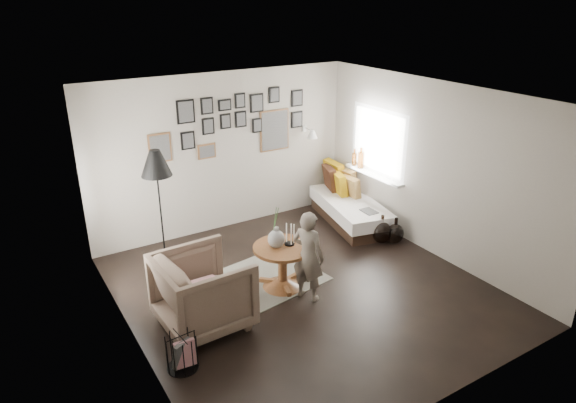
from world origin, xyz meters
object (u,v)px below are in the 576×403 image
magazine_basket (182,352)px  demijohn_small (395,233)px  floor_lamp (156,168)px  vase (276,236)px  demijohn_large (381,232)px  pedestal_table (282,268)px  armchair (203,291)px  child (308,256)px  daybed (347,205)px

magazine_basket → demijohn_small: (3.96, 1.01, -0.04)m
floor_lamp → demijohn_small: (3.39, -1.14, -1.38)m
vase → demijohn_large: size_ratio=1.18×
floor_lamp → pedestal_table: bearing=-48.5°
pedestal_table → armchair: armchair is taller
floor_lamp → child: (1.32, -1.72, -0.93)m
pedestal_table → vase: vase is taller
daybed → magazine_basket: bearing=-138.8°
pedestal_table → floor_lamp: 2.17m
daybed → demijohn_large: bearing=-80.9°
demijohn_small → pedestal_table: bearing=-175.1°
daybed → floor_lamp: bearing=-168.4°
pedestal_table → demijohn_small: (2.22, 0.19, -0.12)m
armchair → child: bearing=-98.7°
magazine_basket → demijohn_large: 3.94m
daybed → child: size_ratio=1.58×
vase → magazine_basket: vase is taller
vase → demijohn_small: 2.38m
vase → floor_lamp: 1.86m
magazine_basket → demijohn_small: bearing=14.3°
armchair → floor_lamp: bearing=-4.2°
demijohn_small → child: (-2.07, -0.58, 0.45)m
child → demijohn_small: bearing=-100.5°
armchair → floor_lamp: (0.06, 1.56, 1.08)m
magazine_basket → child: 1.98m
magazine_basket → demijohn_small: demijohn_small is taller
pedestal_table → daybed: size_ratio=0.40×
demijohn_small → child: 2.20m
pedestal_table → child: bearing=-69.6°
vase → daybed: 2.56m
vase → demijohn_small: bearing=4.2°
demijohn_large → demijohn_small: size_ratio=1.10×
magazine_basket → demijohn_large: demijohn_large is taller
vase → demijohn_small: size_ratio=1.30×
pedestal_table → floor_lamp: floor_lamp is taller
magazine_basket → pedestal_table: bearing=25.2°
floor_lamp → magazine_basket: size_ratio=4.43×
magazine_basket → vase: bearing=26.8°
pedestal_table → child: child is taller
vase → demijohn_small: (2.30, 0.17, -0.63)m
child → magazine_basket: bearing=76.6°
daybed → magazine_basket: (-3.84, -2.10, -0.08)m
armchair → vase: bearing=-79.7°
daybed → magazine_basket: size_ratio=4.81×
daybed → magazine_basket: daybed is taller
armchair → floor_lamp: size_ratio=0.57×
vase → daybed: (2.17, 1.26, -0.51)m
vase → floor_lamp: floor_lamp is taller
child → demijohn_large: bearing=-95.8°
daybed → magazine_basket: 4.37m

